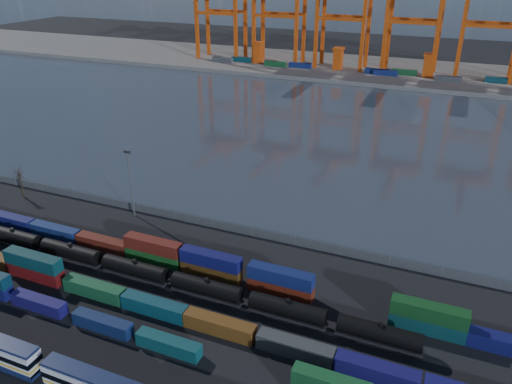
% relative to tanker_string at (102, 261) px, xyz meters
% --- Properties ---
extents(ground, '(700.00, 700.00, 0.00)m').
position_rel_tanker_string_xyz_m(ground, '(22.21, -4.46, -2.15)').
color(ground, black).
rests_on(ground, ground).
extents(harbor_water, '(700.00, 700.00, 0.00)m').
position_rel_tanker_string_xyz_m(harbor_water, '(22.21, 100.54, -2.14)').
color(harbor_water, '#2E3743').
rests_on(harbor_water, ground).
extents(far_quay, '(700.00, 70.00, 2.00)m').
position_rel_tanker_string_xyz_m(far_quay, '(22.21, 205.54, -1.15)').
color(far_quay, '#514F4C').
rests_on(far_quay, ground).
extents(container_row_south, '(138.51, 2.24, 4.77)m').
position_rel_tanker_string_xyz_m(container_row_south, '(4.36, -14.17, -0.23)').
color(container_row_south, '#46484C').
rests_on(container_row_south, ground).
extents(container_row_mid, '(141.42, 2.53, 5.39)m').
position_rel_tanker_string_xyz_m(container_row_mid, '(14.07, -7.28, -0.58)').
color(container_row_mid, '#484A4D').
rests_on(container_row_mid, ground).
extents(container_row_north, '(142.09, 2.51, 5.36)m').
position_rel_tanker_string_xyz_m(container_row_north, '(32.45, 6.26, -0.05)').
color(container_row_north, '#111558').
rests_on(container_row_north, ground).
extents(tanker_string, '(122.47, 3.00, 4.29)m').
position_rel_tanker_string_xyz_m(tanker_string, '(0.00, 0.00, 0.00)').
color(tanker_string, black).
rests_on(tanker_string, ground).
extents(waterfront_fence, '(160.12, 0.12, 2.20)m').
position_rel_tanker_string_xyz_m(waterfront_fence, '(22.21, 23.54, -1.15)').
color(waterfront_fence, '#595B5E').
rests_on(waterfront_fence, ground).
extents(bare_tree, '(2.19, 2.15, 8.17)m').
position_rel_tanker_string_xyz_m(bare_tree, '(-40.04, 18.79, 1.92)').
color(bare_tree, black).
rests_on(bare_tree, ground).
extents(yard_light_mast, '(1.60, 0.40, 16.60)m').
position_rel_tanker_string_xyz_m(yard_light_mast, '(-7.79, 21.54, 7.14)').
color(yard_light_mast, slate).
rests_on(yard_light_mast, ground).
extents(quay_containers, '(172.58, 10.99, 2.60)m').
position_rel_tanker_string_xyz_m(quay_containers, '(11.22, 191.00, 1.15)').
color(quay_containers, navy).
rests_on(quay_containers, far_quay).
extents(straddle_carriers, '(140.00, 7.00, 11.10)m').
position_rel_tanker_string_xyz_m(straddle_carriers, '(19.71, 195.54, 5.67)').
color(straddle_carriers, '#D34A0E').
rests_on(straddle_carriers, far_quay).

